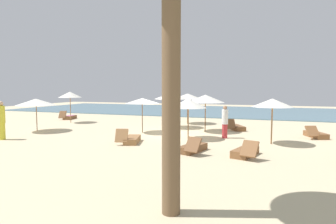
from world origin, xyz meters
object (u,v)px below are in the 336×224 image
at_px(umbrella_2, 142,101).
at_px(umbrella_8, 70,95).
at_px(lounger_4, 131,139).
at_px(lounger_3, 193,148).
at_px(lounger_5, 246,152).
at_px(person_1, 1,120).
at_px(umbrella_0, 36,102).
at_px(lounger_1, 315,134).
at_px(lounger_2, 69,117).
at_px(lounger_0, 236,127).
at_px(umbrella_3, 188,96).
at_px(umbrella_6, 272,103).
at_px(umbrella_7, 205,99).
at_px(umbrella_4, 171,96).
at_px(umbrella_5, 188,103).
at_px(person_0, 225,122).

height_order(umbrella_2, umbrella_8, umbrella_8).
bearing_deg(umbrella_8, lounger_4, -34.91).
relative_size(umbrella_8, lounger_3, 1.32).
height_order(lounger_3, lounger_5, same).
bearing_deg(person_1, lounger_4, 12.27).
bearing_deg(umbrella_8, umbrella_0, -77.79).
relative_size(umbrella_8, lounger_1, 1.30).
distance_m(lounger_1, lounger_2, 18.43).
distance_m(umbrella_8, lounger_4, 9.94).
xyz_separation_m(umbrella_8, lounger_1, (16.48, -1.00, -1.95)).
height_order(lounger_0, lounger_5, lounger_0).
xyz_separation_m(umbrella_3, umbrella_6, (5.77, -6.03, -0.09)).
height_order(umbrella_8, lounger_0, umbrella_8).
relative_size(umbrella_2, umbrella_8, 0.87).
bearing_deg(umbrella_0, umbrella_7, 19.13).
relative_size(umbrella_6, lounger_1, 1.18).
height_order(umbrella_6, umbrella_8, umbrella_8).
xyz_separation_m(umbrella_7, lounger_2, (-12.26, 2.80, -1.80)).
bearing_deg(umbrella_2, umbrella_4, 71.07).
distance_m(umbrella_6, lounger_3, 4.52).
distance_m(umbrella_7, lounger_5, 6.48).
relative_size(umbrella_5, lounger_1, 1.16).
xyz_separation_m(umbrella_5, lounger_3, (0.99, -2.84, -1.67)).
bearing_deg(umbrella_4, lounger_5, -50.55).
bearing_deg(person_1, umbrella_5, 21.13).
bearing_deg(person_1, lounger_0, 34.20).
distance_m(umbrella_3, umbrella_8, 8.85).
bearing_deg(person_1, umbrella_8, 101.46).
relative_size(umbrella_0, lounger_3, 1.29).
xyz_separation_m(umbrella_5, lounger_4, (-2.25, -1.98, -1.66)).
relative_size(lounger_3, lounger_4, 1.02).
bearing_deg(person_1, umbrella_0, 100.31).
relative_size(umbrella_4, lounger_5, 1.29).
distance_m(umbrella_6, lounger_5, 3.49).
distance_m(lounger_3, person_1, 9.87).
distance_m(lounger_2, person_1, 9.50).
xyz_separation_m(lounger_2, lounger_3, (12.95, -8.36, -0.01)).
height_order(umbrella_3, lounger_3, umbrella_3).
bearing_deg(umbrella_7, umbrella_3, 121.58).
xyz_separation_m(umbrella_2, lounger_1, (9.32, 1.54, -1.70)).
bearing_deg(lounger_5, umbrella_6, 71.62).
bearing_deg(lounger_2, umbrella_5, -24.80).
relative_size(lounger_2, person_0, 1.02).
xyz_separation_m(lounger_0, person_1, (-10.83, -7.36, 0.82)).
height_order(umbrella_4, umbrella_7, umbrella_4).
bearing_deg(person_0, lounger_5, -70.08).
xyz_separation_m(umbrella_0, lounger_5, (12.42, -2.23, -1.61)).
relative_size(umbrella_7, umbrella_8, 0.97).
relative_size(umbrella_3, lounger_1, 1.23).
bearing_deg(lounger_0, lounger_5, -80.94).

